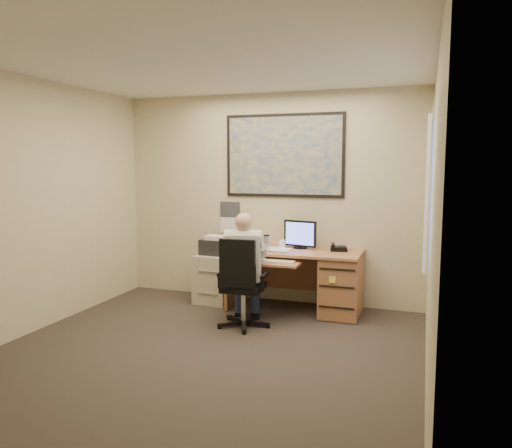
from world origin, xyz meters
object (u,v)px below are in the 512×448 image
(desk, at_px, (322,277))
(person, at_px, (244,270))
(office_chair, at_px, (242,301))
(filing_cabinet, at_px, (216,273))

(desk, xyz_separation_m, person, (-0.72, -0.78, 0.19))
(office_chair, bearing_deg, person, 84.19)
(filing_cabinet, bearing_deg, office_chair, -48.36)
(office_chair, height_order, person, person)
(filing_cabinet, bearing_deg, desk, 2.70)
(person, bearing_deg, filing_cabinet, 117.03)
(filing_cabinet, height_order, person, person)
(office_chair, xyz_separation_m, person, (0.00, 0.08, 0.34))
(filing_cabinet, distance_m, office_chair, 1.12)
(office_chair, bearing_deg, desk, 46.07)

